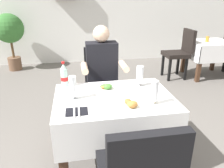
{
  "coord_description": "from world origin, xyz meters",
  "views": [
    {
      "loc": [
        -0.35,
        -1.52,
        1.55
      ],
      "look_at": [
        -0.03,
        0.3,
        0.8
      ],
      "focal_mm": 34.57,
      "sensor_mm": 36.0,
      "label": 1
    }
  ],
  "objects_px": {
    "plate_far_diner": "(106,88)",
    "background_chair_left": "(180,51)",
    "chair_far_diner_seat": "(103,82)",
    "plate_near_camera": "(129,104)",
    "beer_glass_left": "(73,88)",
    "napkin_cutlery_set": "(77,111)",
    "main_dining_table": "(114,114)",
    "potted_plant_corner": "(9,32)",
    "cola_bottle_primary": "(64,76)",
    "beer_glass_right": "(154,92)",
    "background_table_tumbler": "(207,39)",
    "background_dining_table": "(209,51)",
    "beer_glass_middle": "(140,75)",
    "seated_diner_far": "(103,74)"
  },
  "relations": [
    {
      "from": "plate_near_camera",
      "to": "beer_glass_right",
      "type": "relative_size",
      "value": 1.09
    },
    {
      "from": "beer_glass_middle",
      "to": "background_table_tumbler",
      "type": "relative_size",
      "value": 1.86
    },
    {
      "from": "napkin_cutlery_set",
      "to": "main_dining_table",
      "type": "bearing_deg",
      "value": 34.25
    },
    {
      "from": "beer_glass_middle",
      "to": "potted_plant_corner",
      "type": "bearing_deg",
      "value": 122.44
    },
    {
      "from": "background_chair_left",
      "to": "potted_plant_corner",
      "type": "relative_size",
      "value": 0.78
    },
    {
      "from": "chair_far_diner_seat",
      "to": "background_dining_table",
      "type": "height_order",
      "value": "chair_far_diner_seat"
    },
    {
      "from": "beer_glass_left",
      "to": "background_dining_table",
      "type": "height_order",
      "value": "beer_glass_left"
    },
    {
      "from": "beer_glass_left",
      "to": "cola_bottle_primary",
      "type": "xyz_separation_m",
      "value": [
        -0.08,
        0.3,
        0.01
      ]
    },
    {
      "from": "napkin_cutlery_set",
      "to": "background_dining_table",
      "type": "distance_m",
      "value": 3.63
    },
    {
      "from": "background_dining_table",
      "to": "beer_glass_middle",
      "type": "bearing_deg",
      "value": -136.19
    },
    {
      "from": "chair_far_diner_seat",
      "to": "plate_far_diner",
      "type": "xyz_separation_m",
      "value": [
        -0.05,
        -0.62,
        0.19
      ]
    },
    {
      "from": "chair_far_diner_seat",
      "to": "beer_glass_middle",
      "type": "height_order",
      "value": "chair_far_diner_seat"
    },
    {
      "from": "beer_glass_right",
      "to": "potted_plant_corner",
      "type": "height_order",
      "value": "potted_plant_corner"
    },
    {
      "from": "beer_glass_left",
      "to": "napkin_cutlery_set",
      "type": "height_order",
      "value": "beer_glass_left"
    },
    {
      "from": "main_dining_table",
      "to": "plate_far_diner",
      "type": "height_order",
      "value": "plate_far_diner"
    },
    {
      "from": "main_dining_table",
      "to": "beer_glass_left",
      "type": "xyz_separation_m",
      "value": [
        -0.36,
        0.01,
        0.28
      ]
    },
    {
      "from": "main_dining_table",
      "to": "cola_bottle_primary",
      "type": "xyz_separation_m",
      "value": [
        -0.44,
        0.31,
        0.29
      ]
    },
    {
      "from": "background_table_tumbler",
      "to": "napkin_cutlery_set",
      "type": "bearing_deg",
      "value": -137.55
    },
    {
      "from": "main_dining_table",
      "to": "potted_plant_corner",
      "type": "distance_m",
      "value": 3.72
    },
    {
      "from": "cola_bottle_primary",
      "to": "background_chair_left",
      "type": "xyz_separation_m",
      "value": [
        2.18,
        1.88,
        -0.28
      ]
    },
    {
      "from": "plate_near_camera",
      "to": "napkin_cutlery_set",
      "type": "bearing_deg",
      "value": -178.42
    },
    {
      "from": "chair_far_diner_seat",
      "to": "plate_near_camera",
      "type": "distance_m",
      "value": 1.01
    },
    {
      "from": "potted_plant_corner",
      "to": "cola_bottle_primary",
      "type": "bearing_deg",
      "value": -67.51
    },
    {
      "from": "chair_far_diner_seat",
      "to": "plate_near_camera",
      "type": "bearing_deg",
      "value": -84.95
    },
    {
      "from": "plate_near_camera",
      "to": "napkin_cutlery_set",
      "type": "relative_size",
      "value": 1.19
    },
    {
      "from": "seated_diner_far",
      "to": "plate_far_diner",
      "type": "bearing_deg",
      "value": -93.61
    },
    {
      "from": "background_dining_table",
      "to": "cola_bottle_primary",
      "type": "bearing_deg",
      "value": -146.24
    },
    {
      "from": "chair_far_diner_seat",
      "to": "plate_far_diner",
      "type": "relative_size",
      "value": 4.3
    },
    {
      "from": "beer_glass_middle",
      "to": "background_dining_table",
      "type": "relative_size",
      "value": 0.24
    },
    {
      "from": "beer_glass_right",
      "to": "potted_plant_corner",
      "type": "xyz_separation_m",
      "value": [
        -1.97,
        3.51,
        0.03
      ]
    },
    {
      "from": "main_dining_table",
      "to": "plate_near_camera",
      "type": "relative_size",
      "value": 4.65
    },
    {
      "from": "cola_bottle_primary",
      "to": "beer_glass_right",
      "type": "bearing_deg",
      "value": -35.09
    },
    {
      "from": "plate_far_diner",
      "to": "background_chair_left",
      "type": "relative_size",
      "value": 0.23
    },
    {
      "from": "background_dining_table",
      "to": "potted_plant_corner",
      "type": "distance_m",
      "value": 4.21
    },
    {
      "from": "main_dining_table",
      "to": "background_table_tumbler",
      "type": "relative_size",
      "value": 9.59
    },
    {
      "from": "beer_glass_right",
      "to": "plate_far_diner",
      "type": "bearing_deg",
      "value": 133.66
    },
    {
      "from": "beer_glass_left",
      "to": "background_chair_left",
      "type": "xyz_separation_m",
      "value": [
        2.1,
        2.18,
        -0.27
      ]
    },
    {
      "from": "plate_near_camera",
      "to": "background_chair_left",
      "type": "xyz_separation_m",
      "value": [
        1.65,
        2.41,
        -0.19
      ]
    },
    {
      "from": "beer_glass_right",
      "to": "background_table_tumbler",
      "type": "relative_size",
      "value": 1.89
    },
    {
      "from": "cola_bottle_primary",
      "to": "main_dining_table",
      "type": "bearing_deg",
      "value": -35.61
    },
    {
      "from": "napkin_cutlery_set",
      "to": "background_chair_left",
      "type": "relative_size",
      "value": 0.2
    },
    {
      "from": "beer_glass_middle",
      "to": "background_table_tumbler",
      "type": "xyz_separation_m",
      "value": [
        1.98,
        1.96,
        -0.06
      ]
    },
    {
      "from": "beer_glass_left",
      "to": "napkin_cutlery_set",
      "type": "xyz_separation_m",
      "value": [
        0.02,
        -0.24,
        -0.1
      ]
    },
    {
      "from": "main_dining_table",
      "to": "beer_glass_right",
      "type": "relative_size",
      "value": 5.08
    },
    {
      "from": "background_table_tumbler",
      "to": "main_dining_table",
      "type": "bearing_deg",
      "value": -136.48
    },
    {
      "from": "beer_glass_left",
      "to": "background_table_tumbler",
      "type": "height_order",
      "value": "beer_glass_left"
    },
    {
      "from": "chair_far_diner_seat",
      "to": "plate_far_diner",
      "type": "height_order",
      "value": "chair_far_diner_seat"
    },
    {
      "from": "cola_bottle_primary",
      "to": "background_chair_left",
      "type": "bearing_deg",
      "value": 40.73
    },
    {
      "from": "main_dining_table",
      "to": "plate_far_diner",
      "type": "bearing_deg",
      "value": 106.29
    },
    {
      "from": "plate_near_camera",
      "to": "background_table_tumbler",
      "type": "relative_size",
      "value": 2.06
    }
  ]
}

